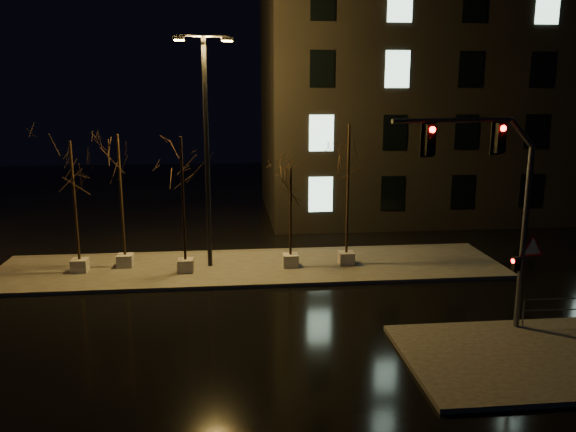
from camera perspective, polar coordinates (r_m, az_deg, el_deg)
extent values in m
plane|color=black|center=(19.20, -2.93, -10.77)|extent=(90.00, 90.00, 0.00)
cube|color=#3E3D38|center=(24.80, -3.68, -5.20)|extent=(22.00, 5.00, 0.15)
cube|color=#3E3D38|center=(18.04, 22.98, -13.10)|extent=(7.00, 5.00, 0.15)
cube|color=black|center=(38.63, 17.06, 11.72)|extent=(25.00, 12.00, 15.00)
cube|color=#AFABA4|center=(25.41, -20.39, -4.72)|extent=(0.65, 0.65, 0.55)
cylinder|color=black|center=(24.78, -20.86, 1.40)|extent=(0.11, 0.11, 4.97)
cube|color=#AFABA4|center=(25.49, -16.20, -4.37)|extent=(0.65, 0.65, 0.55)
cylinder|color=black|center=(24.85, -16.59, 1.99)|extent=(0.11, 0.11, 5.19)
cube|color=#AFABA4|center=(24.21, -10.36, -4.96)|extent=(0.65, 0.65, 0.55)
cylinder|color=black|center=(23.53, -10.62, 1.68)|extent=(0.11, 0.11, 5.14)
cube|color=#AFABA4|center=(24.53, 0.25, -4.52)|extent=(0.65, 0.65, 0.55)
cylinder|color=black|center=(23.99, 0.26, 0.46)|extent=(0.11, 0.11, 3.80)
cube|color=#AFABA4|center=(24.98, 5.94, -4.28)|extent=(0.65, 0.65, 0.55)
cylinder|color=black|center=(24.29, 6.10, 2.68)|extent=(0.11, 0.11, 5.59)
cylinder|color=#505257|center=(19.07, 22.82, -2.22)|extent=(0.17, 0.17, 5.81)
cylinder|color=#505257|center=(16.95, 16.49, 9.29)|extent=(3.84, 0.80, 0.14)
cube|color=black|center=(17.87, 20.73, 7.42)|extent=(0.32, 0.26, 0.87)
cube|color=black|center=(16.60, 14.21, 7.52)|extent=(0.32, 0.26, 0.87)
cube|color=black|center=(19.13, 22.13, -4.52)|extent=(0.24, 0.21, 0.44)
cone|color=red|center=(19.28, 23.52, -3.02)|extent=(1.00, 0.20, 1.01)
sphere|color=#FF0C07|center=(18.57, 23.72, 8.23)|extent=(0.17, 0.17, 0.17)
cylinder|color=black|center=(23.99, -8.25, 6.09)|extent=(0.19, 0.19, 9.66)
cylinder|color=black|center=(23.97, -8.61, 17.65)|extent=(2.13, 0.30, 0.10)
cube|color=#F7AA31|center=(23.93, -11.02, 17.22)|extent=(0.51, 0.32, 0.19)
cube|color=#F7AA31|center=(24.03, -6.19, 17.35)|extent=(0.51, 0.32, 0.19)
cylinder|color=#505257|center=(19.93, 22.80, -9.10)|extent=(0.05, 0.05, 0.84)
cylinder|color=#505257|center=(20.25, 25.51, -7.62)|extent=(2.05, 0.11, 0.04)
cylinder|color=#505257|center=(20.38, 25.42, -8.60)|extent=(2.05, 0.11, 0.04)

